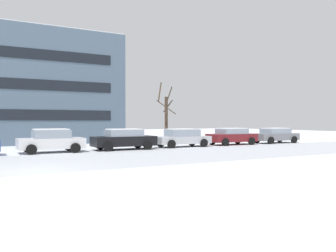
{
  "coord_description": "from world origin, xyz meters",
  "views": [
    {
      "loc": [
        -2.53,
        -15.46,
        2.09
      ],
      "look_at": [
        9.08,
        5.06,
        1.72
      ],
      "focal_mm": 38.42,
      "sensor_mm": 36.0,
      "label": 1
    }
  ],
  "objects": [
    {
      "name": "parked_car_white",
      "position": [
        2.32,
        8.53,
        0.78
      ],
      "size": [
        4.15,
        2.22,
        1.55
      ],
      "color": "white",
      "rests_on": "ground"
    },
    {
      "name": "ground_plane",
      "position": [
        0.0,
        0.0,
        0.0
      ],
      "size": [
        120.0,
        120.0,
        0.0
      ],
      "primitive_type": "plane",
      "color": "white"
    },
    {
      "name": "parked_car_gray",
      "position": [
        22.4,
        8.46,
        0.72
      ],
      "size": [
        4.46,
        2.07,
        1.4
      ],
      "color": "slate",
      "rests_on": "ground"
    },
    {
      "name": "tree_far_right",
      "position": [
        12.9,
        12.19,
        2.43
      ],
      "size": [
        1.82,
        2.07,
        5.52
      ],
      "color": "#423326",
      "rests_on": "ground"
    },
    {
      "name": "parked_car_black",
      "position": [
        7.34,
        8.39,
        0.76
      ],
      "size": [
        4.54,
        2.08,
        1.49
      ],
      "color": "black",
      "rests_on": "ground"
    },
    {
      "name": "road_surface",
      "position": [
        0.0,
        3.17,
        0.0
      ],
      "size": [
        80.0,
        8.35,
        0.0
      ],
      "color": "#B7BCC4",
      "rests_on": "ground"
    },
    {
      "name": "parked_car_maroon",
      "position": [
        17.38,
        8.62,
        0.74
      ],
      "size": [
        4.33,
        2.14,
        1.43
      ],
      "color": "maroon",
      "rests_on": "ground"
    },
    {
      "name": "building_far_left",
      "position": [
        3.26,
        20.98,
        5.13
      ],
      "size": [
        14.84,
        9.88,
        10.25
      ],
      "color": "slate",
      "rests_on": "ground"
    },
    {
      "name": "parked_car_silver",
      "position": [
        12.36,
        8.59,
        0.73
      ],
      "size": [
        4.51,
        2.06,
        1.44
      ],
      "color": "silver",
      "rests_on": "ground"
    }
  ]
}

